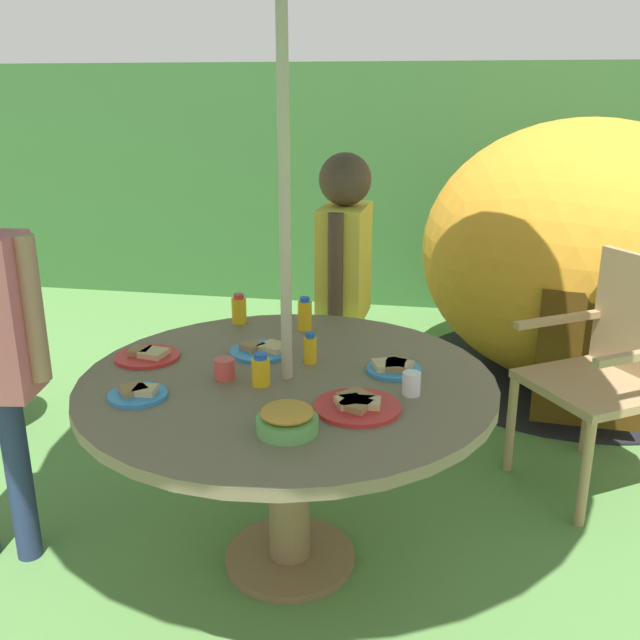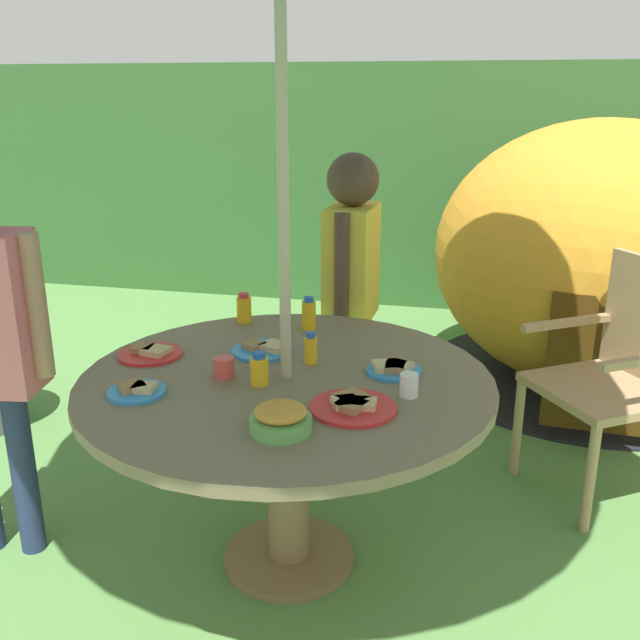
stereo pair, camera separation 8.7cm
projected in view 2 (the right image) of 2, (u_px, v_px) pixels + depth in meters
The scene contains 18 objects.
ground_plane at pixel (289, 562), 2.55m from camera, with size 10.00×10.00×0.02m, color #548442.
hedge_backdrop at pixel (405, 184), 5.55m from camera, with size 9.00×0.70×1.80m, color #33602D.
garden_table at pixel (287, 411), 2.36m from camera, with size 1.37×1.37×0.71m.
wooden_chair at pixel (623, 366), 2.85m from camera, with size 0.66×0.67×0.98m.
dome_tent at pixel (596, 256), 3.92m from camera, with size 1.91×1.91×1.47m.
child_in_yellow_shirt at pixel (352, 264), 3.17m from camera, with size 0.23×0.46×1.35m.
snack_bowl at pixel (281, 419), 1.95m from camera, with size 0.17×0.17×0.08m.
plate_mid_right at pixel (394, 368), 2.36m from camera, with size 0.18×0.18×0.03m.
plate_back_edge at pixel (150, 353), 2.50m from camera, with size 0.23×0.23×0.03m.
plate_center_front at pixel (353, 405), 2.09m from camera, with size 0.26×0.26×0.03m.
plate_far_right at pixel (264, 349), 2.54m from camera, with size 0.22×0.22×0.03m.
plate_near_left at pixel (137, 390), 2.19m from camera, with size 0.18×0.18×0.03m.
juice_bottle_near_right at pixel (309, 314), 2.76m from camera, with size 0.06×0.06×0.13m.
juice_bottle_far_left at pixel (311, 349), 2.43m from camera, with size 0.04×0.04×0.11m.
juice_bottle_center_back at pixel (244, 309), 2.85m from camera, with size 0.06×0.06×0.12m.
juice_bottle_mid_left at pixel (259, 370), 2.25m from camera, with size 0.06×0.06×0.11m.
cup_near at pixel (224, 367), 2.31m from camera, with size 0.07×0.07×0.07m, color #E04C47.
cup_far at pixel (409, 385), 2.17m from camera, with size 0.06×0.06×0.07m, color white.
Camera 2 is at (0.58, -2.07, 1.62)m, focal length 39.69 mm.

